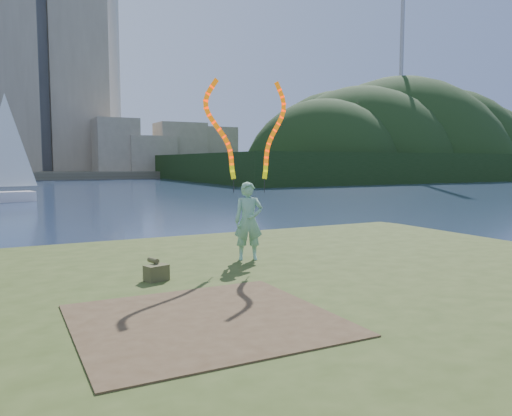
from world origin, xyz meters
TOP-DOWN VIEW (x-y plane):
  - ground at (0.00, 0.00)m, footprint 320.00×320.00m
  - grassy_knoll at (0.00, -2.30)m, footprint 20.00×18.00m
  - dirt_patch at (-2.20, -3.20)m, footprint 3.20×3.00m
  - far_shore at (0.00, 95.00)m, footprint 320.00×40.00m
  - wooded_hill at (59.57, 59.96)m, footprint 78.00×50.00m
  - woman_with_ribbons at (0.08, 0.16)m, footprint 1.91×0.77m
  - canvas_bag at (-2.15, -0.80)m, footprint 0.43×0.49m

SIDE VIEW (x-z plane):
  - ground at x=0.00m, z-range 0.00..0.00m
  - wooded_hill at x=59.57m, z-range -31.34..31.66m
  - grassy_knoll at x=0.00m, z-range -0.06..0.74m
  - far_shore at x=0.00m, z-range 0.00..1.20m
  - dirt_patch at x=-2.20m, z-range 0.80..0.82m
  - canvas_bag at x=-2.15m, z-range 0.77..1.13m
  - woman_with_ribbons at x=0.08m, z-range 0.21..4.21m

